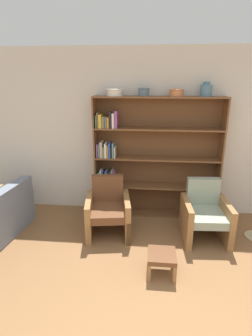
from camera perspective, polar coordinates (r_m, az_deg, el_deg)
name	(u,v)px	position (r m, az deg, el deg)	size (l,w,h in m)	color
wall_back	(163,135)	(4.45, 8.01, 7.19)	(12.00, 0.06, 2.75)	silver
bookshelf	(147,159)	(4.38, 4.62, 1.95)	(2.06, 0.30, 2.01)	brown
bowl_stoneware	(115,92)	(4.21, -2.49, 16.22)	(0.26, 0.26, 0.11)	silver
bowl_brass	(144,92)	(4.18, 3.88, 16.28)	(0.19, 0.19, 0.12)	slate
bowl_slate	(177,92)	(4.19, 10.95, 15.91)	(0.23, 0.23, 0.11)	#C67547
vase_tall	(206,90)	(4.25, 17.04, 15.92)	(0.18, 0.18, 0.21)	slate
armchair_leather	(108,210)	(4.02, -3.93, -9.03)	(0.74, 0.77, 0.85)	olive
armchair_cushioned	(205,214)	(4.06, 16.79, -9.55)	(0.68, 0.71, 0.85)	olive
footstool	(162,257)	(3.32, 7.79, -18.72)	(0.33, 0.33, 0.29)	olive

